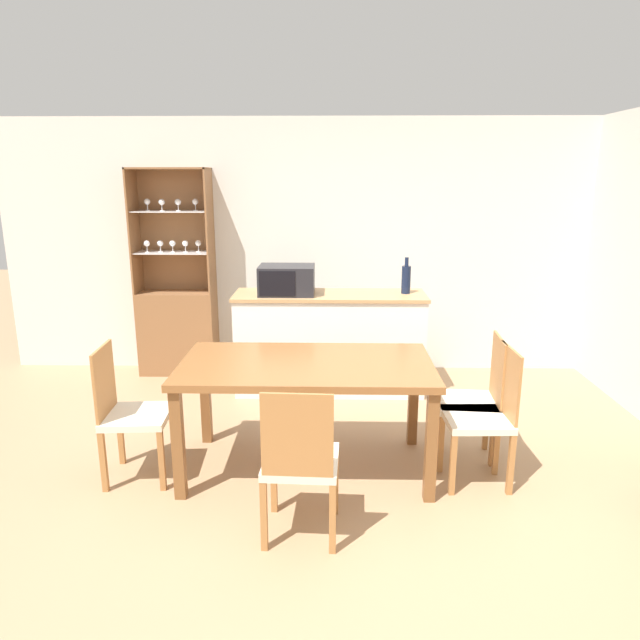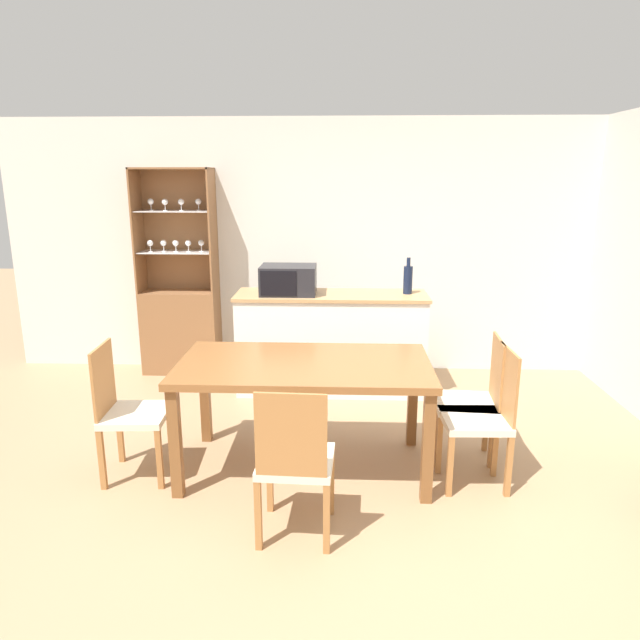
% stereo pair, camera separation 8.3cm
% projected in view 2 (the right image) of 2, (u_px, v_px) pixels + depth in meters
% --- Properties ---
extents(ground_plane, '(18.00, 18.00, 0.00)m').
position_uv_depth(ground_plane, '(333.00, 501.00, 3.58)').
color(ground_plane, '#A37F5B').
extents(wall_back, '(6.80, 0.06, 2.55)m').
position_uv_depth(wall_back, '(338.00, 248.00, 5.82)').
color(wall_back, silver).
rests_on(wall_back, ground_plane).
extents(kitchen_counter, '(1.76, 0.55, 0.94)m').
position_uv_depth(kitchen_counter, '(331.00, 342.00, 5.35)').
color(kitchen_counter, white).
rests_on(kitchen_counter, ground_plane).
extents(display_cabinet, '(0.77, 0.35, 2.07)m').
position_uv_depth(display_cabinet, '(181.00, 315.00, 5.86)').
color(display_cabinet, brown).
rests_on(display_cabinet, ground_plane).
extents(dining_table, '(1.69, 0.92, 0.78)m').
position_uv_depth(dining_table, '(304.00, 374.00, 3.83)').
color(dining_table, brown).
rests_on(dining_table, ground_plane).
extents(dining_chair_side_right_far, '(0.44, 0.44, 0.92)m').
position_uv_depth(dining_chair_side_right_far, '(473.00, 401.00, 3.98)').
color(dining_chair_side_right_far, beige).
rests_on(dining_chair_side_right_far, ground_plane).
extents(dining_chair_side_right_near, '(0.42, 0.42, 0.92)m').
position_uv_depth(dining_chair_side_right_near, '(482.00, 417.00, 3.72)').
color(dining_chair_side_right_near, beige).
rests_on(dining_chair_side_right_near, ground_plane).
extents(dining_chair_side_left_near, '(0.44, 0.44, 0.92)m').
position_uv_depth(dining_chair_side_left_near, '(129.00, 412.00, 3.80)').
color(dining_chair_side_left_near, beige).
rests_on(dining_chair_side_left_near, ground_plane).
extents(dining_chair_head_near, '(0.43, 0.43, 0.92)m').
position_uv_depth(dining_chair_head_near, '(295.00, 462.00, 3.13)').
color(dining_chair_head_near, beige).
rests_on(dining_chair_head_near, ground_plane).
extents(microwave, '(0.50, 0.38, 0.26)m').
position_uv_depth(microwave, '(288.00, 280.00, 5.20)').
color(microwave, '#232328').
rests_on(microwave, kitchen_counter).
extents(wine_bottle, '(0.08, 0.08, 0.33)m').
position_uv_depth(wine_bottle, '(408.00, 279.00, 5.21)').
color(wine_bottle, '#141E38').
rests_on(wine_bottle, kitchen_counter).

